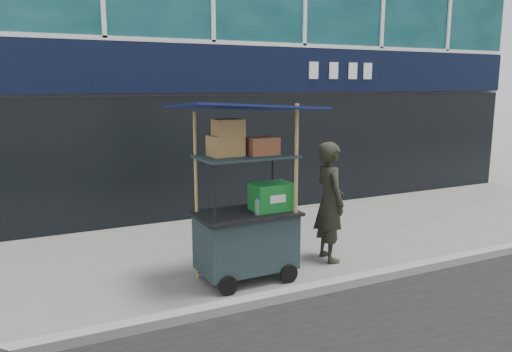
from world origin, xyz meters
TOP-DOWN VIEW (x-y plane):
  - ground at (0.00, 0.00)m, footprint 80.00×80.00m
  - curb at (0.00, -0.20)m, footprint 80.00×0.18m
  - vendor_cart at (-0.81, 0.62)m, footprint 1.83×1.31m
  - vendor_man at (0.62, 0.78)m, footprint 0.51×0.71m

SIDE VIEW (x-z plane):
  - ground at x=0.00m, z-range 0.00..0.00m
  - curb at x=0.00m, z-range 0.00..0.12m
  - vendor_cart at x=-0.81m, z-range -0.36..2.06m
  - vendor_man at x=0.62m, z-range 0.00..1.80m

